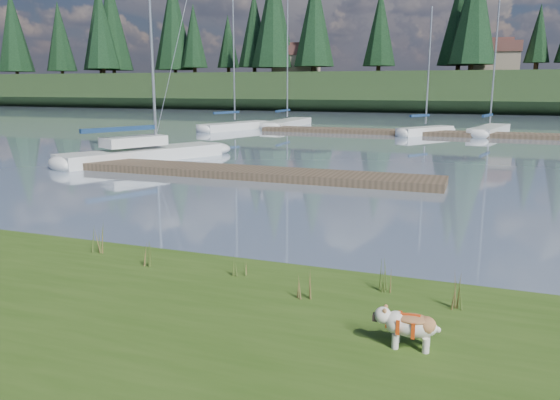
% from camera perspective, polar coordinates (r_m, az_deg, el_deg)
% --- Properties ---
extents(ground, '(200.00, 200.00, 0.00)m').
position_cam_1_polar(ground, '(40.86, 13.25, 6.68)').
color(ground, '#7D8FA6').
rests_on(ground, ground).
extents(bank, '(60.00, 9.00, 0.35)m').
position_cam_1_polar(bank, '(7.47, -26.41, -15.98)').
color(bank, '#334F18').
rests_on(bank, ground).
extents(ridge, '(200.00, 20.00, 5.00)m').
position_cam_1_polar(ridge, '(83.55, 17.16, 10.72)').
color(ridge, '#1E3017').
rests_on(ridge, ground).
extents(bulldog, '(0.80, 0.36, 0.48)m').
position_cam_1_polar(bulldog, '(7.02, 13.40, -12.52)').
color(bulldog, silver).
rests_on(bulldog, bank).
extents(sailboat_main, '(5.52, 8.96, 13.03)m').
position_cam_1_polar(sailboat_main, '(27.01, -12.89, 5.05)').
color(sailboat_main, silver).
rests_on(sailboat_main, ground).
extents(dock_near, '(16.00, 2.00, 0.30)m').
position_cam_1_polar(dock_near, '(21.65, -4.61, 2.95)').
color(dock_near, '#4C3D2C').
rests_on(dock_near, ground).
extents(dock_far, '(26.00, 2.20, 0.30)m').
position_cam_1_polar(dock_far, '(40.64, 16.07, 6.72)').
color(dock_far, '#4C3D2C').
rests_on(dock_far, ground).
extents(sailboat_bg_0, '(4.02, 7.87, 11.33)m').
position_cam_1_polar(sailboat_bg_0, '(44.69, -4.12, 7.80)').
color(sailboat_bg_0, silver).
rests_on(sailboat_bg_0, ground).
extents(sailboat_bg_1, '(1.87, 9.15, 13.50)m').
position_cam_1_polar(sailboat_bg_1, '(48.36, 1.09, 8.15)').
color(sailboat_bg_1, silver).
rests_on(sailboat_bg_1, ground).
extents(sailboat_bg_2, '(4.08, 5.47, 8.93)m').
position_cam_1_polar(sailboat_bg_2, '(41.17, 15.38, 7.08)').
color(sailboat_bg_2, silver).
rests_on(sailboat_bg_2, ground).
extents(sailboat_bg_3, '(3.21, 7.91, 11.44)m').
position_cam_1_polar(sailboat_bg_3, '(43.58, 21.23, 6.93)').
color(sailboat_bg_3, silver).
rests_on(sailboat_bg_3, ground).
extents(weed_0, '(0.17, 0.14, 0.56)m').
position_cam_1_polar(weed_0, '(9.98, -13.62, -5.50)').
color(weed_0, '#475B23').
rests_on(weed_0, bank).
extents(weed_1, '(0.17, 0.14, 0.43)m').
position_cam_1_polar(weed_1, '(9.32, -4.22, -6.79)').
color(weed_1, '#475B23').
rests_on(weed_1, bank).
extents(weed_2, '(0.17, 0.14, 0.58)m').
position_cam_1_polar(weed_2, '(8.73, 11.03, -7.85)').
color(weed_2, '#475B23').
rests_on(weed_2, bank).
extents(weed_3, '(0.17, 0.14, 0.60)m').
position_cam_1_polar(weed_3, '(11.05, -18.39, -3.97)').
color(weed_3, '#475B23').
rests_on(weed_3, bank).
extents(weed_4, '(0.17, 0.14, 0.48)m').
position_cam_1_polar(weed_4, '(8.33, 2.58, -8.91)').
color(weed_4, '#475B23').
rests_on(weed_4, bank).
extents(weed_5, '(0.17, 0.14, 0.60)m').
position_cam_1_polar(weed_5, '(8.29, 17.99, -9.25)').
color(weed_5, '#475B23').
rests_on(weed_5, bank).
extents(mud_lip, '(60.00, 0.50, 0.14)m').
position_cam_1_polar(mud_lip, '(10.70, -9.03, -7.01)').
color(mud_lip, '#33281C').
rests_on(mud_lip, ground).
extents(conifer_0, '(5.72, 5.72, 14.15)m').
position_cam_1_polar(conifer_0, '(98.37, -18.21, 16.68)').
color(conifer_0, '#382619').
rests_on(conifer_0, ridge).
extents(conifer_1, '(4.40, 4.40, 11.30)m').
position_cam_1_polar(conifer_1, '(93.34, -9.00, 16.56)').
color(conifer_1, '#382619').
rests_on(conifer_1, ridge).
extents(conifer_2, '(6.60, 6.60, 16.05)m').
position_cam_1_polar(conifer_2, '(84.54, -0.69, 18.74)').
color(conifer_2, '#382619').
rests_on(conifer_2, ridge).
extents(conifer_3, '(4.84, 4.84, 12.25)m').
position_cam_1_polar(conifer_3, '(84.15, 10.39, 17.35)').
color(conifer_3, '#382619').
rests_on(conifer_3, ridge).
extents(conifer_4, '(6.16, 6.16, 15.10)m').
position_cam_1_polar(conifer_4, '(77.02, 19.68, 18.41)').
color(conifer_4, '#382619').
rests_on(conifer_4, ridge).
extents(house_0, '(6.30, 5.30, 4.65)m').
position_cam_1_polar(house_0, '(84.90, 1.77, 14.49)').
color(house_0, gray).
rests_on(house_0, ridge).
extents(house_1, '(6.30, 5.30, 4.65)m').
position_cam_1_polar(house_1, '(81.49, 21.62, 13.79)').
color(house_1, gray).
rests_on(house_1, ridge).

